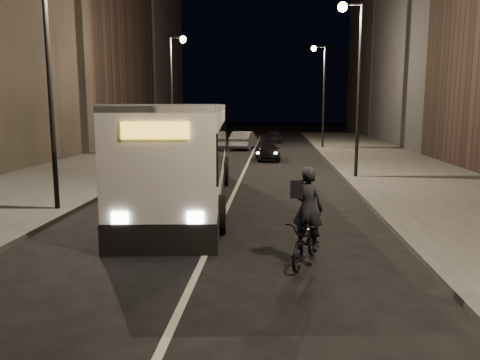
% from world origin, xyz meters
% --- Properties ---
extents(ground, '(180.00, 180.00, 0.00)m').
position_xyz_m(ground, '(0.00, 0.00, 0.00)').
color(ground, black).
rests_on(ground, ground).
extents(sidewalk_right, '(7.00, 70.00, 0.16)m').
position_xyz_m(sidewalk_right, '(8.50, 14.00, 0.08)').
color(sidewalk_right, '#363533').
rests_on(sidewalk_right, ground).
extents(sidewalk_left, '(7.00, 70.00, 0.16)m').
position_xyz_m(sidewalk_left, '(-8.50, 14.00, 0.08)').
color(sidewalk_left, '#363533').
rests_on(sidewalk_left, ground).
extents(building_row_right, '(8.00, 61.00, 21.00)m').
position_xyz_m(building_row_right, '(16.00, 27.50, 10.50)').
color(building_row_right, black).
rests_on(building_row_right, ground).
extents(building_row_left, '(8.00, 61.00, 22.00)m').
position_xyz_m(building_row_left, '(-16.00, 28.50, 11.00)').
color(building_row_left, black).
rests_on(building_row_left, ground).
extents(streetlight_right_mid, '(1.20, 0.44, 8.12)m').
position_xyz_m(streetlight_right_mid, '(5.33, 12.00, 5.36)').
color(streetlight_right_mid, black).
rests_on(streetlight_right_mid, sidewalk_right).
extents(streetlight_right_far, '(1.20, 0.44, 8.12)m').
position_xyz_m(streetlight_right_far, '(5.33, 28.00, 5.36)').
color(streetlight_right_far, black).
rests_on(streetlight_right_far, sidewalk_right).
extents(streetlight_left_near, '(1.20, 0.44, 8.12)m').
position_xyz_m(streetlight_left_near, '(-5.33, 4.00, 5.36)').
color(streetlight_left_near, black).
rests_on(streetlight_left_near, sidewalk_left).
extents(streetlight_left_far, '(1.20, 0.44, 8.12)m').
position_xyz_m(streetlight_left_far, '(-5.33, 22.00, 5.36)').
color(streetlight_left_far, black).
rests_on(streetlight_left_far, sidewalk_left).
extents(city_bus, '(4.04, 13.52, 3.59)m').
position_xyz_m(city_bus, '(-1.69, 6.37, 1.96)').
color(city_bus, white).
rests_on(city_bus, ground).
extents(cyclist_on_bicycle, '(1.27, 2.08, 2.26)m').
position_xyz_m(cyclist_on_bicycle, '(2.38, -0.58, 0.75)').
color(cyclist_on_bicycle, black).
rests_on(cyclist_on_bicycle, ground).
extents(car_near, '(1.85, 3.83, 1.26)m').
position_xyz_m(car_near, '(1.17, 20.03, 0.63)').
color(car_near, black).
rests_on(car_near, ground).
extents(car_mid, '(2.09, 4.63, 1.47)m').
position_xyz_m(car_mid, '(-0.89, 27.55, 0.74)').
color(car_mid, '#3E3E41').
rests_on(car_mid, ground).
extents(car_far, '(1.74, 3.90, 1.11)m').
position_xyz_m(car_far, '(1.68, 35.06, 0.56)').
color(car_far, black).
rests_on(car_far, ground).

